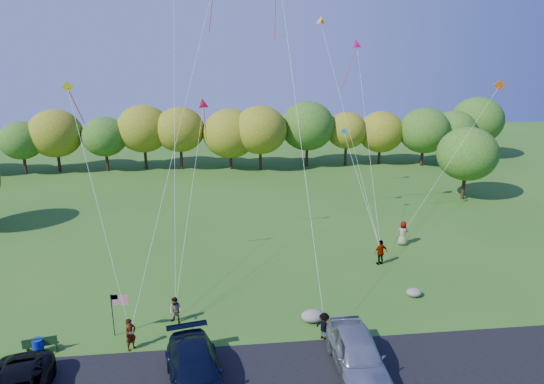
# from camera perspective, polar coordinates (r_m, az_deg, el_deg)

# --- Properties ---
(ground) EXTENTS (140.00, 140.00, 0.00)m
(ground) POSITION_cam_1_polar(r_m,az_deg,el_deg) (27.78, -3.76, -16.46)
(ground) COLOR #2B5D1A
(ground) RESTS_ON ground
(asphalt_lane) EXTENTS (44.00, 6.00, 0.06)m
(asphalt_lane) POSITION_cam_1_polar(r_m,az_deg,el_deg) (24.52, -3.28, -21.54)
(asphalt_lane) COLOR black
(asphalt_lane) RESTS_ON ground
(treeline) EXTENTS (75.11, 27.45, 8.39)m
(treeline) POSITION_cam_1_polar(r_m,az_deg,el_deg) (60.08, -5.24, 6.79)
(treeline) COLOR #3C2215
(treeline) RESTS_ON ground
(minivan_navy) EXTENTS (3.49, 6.32, 1.74)m
(minivan_navy) POSITION_cam_1_polar(r_m,az_deg,el_deg) (23.91, -8.98, -20.20)
(minivan_navy) COLOR black
(minivan_navy) RESTS_ON asphalt_lane
(minivan_silver) EXTENTS (2.38, 5.72, 1.94)m
(minivan_silver) POSITION_cam_1_polar(r_m,az_deg,el_deg) (24.89, 10.07, -18.28)
(minivan_silver) COLOR #9FA3A9
(minivan_silver) RESTS_ON asphalt_lane
(flyer_a) EXTENTS (0.75, 0.77, 1.77)m
(flyer_a) POSITION_cam_1_polar(r_m,az_deg,el_deg) (27.19, -16.30, -15.78)
(flyer_a) COLOR #4C4C59
(flyer_a) RESTS_ON ground
(flyer_b) EXTENTS (0.97, 0.90, 1.59)m
(flyer_b) POSITION_cam_1_polar(r_m,az_deg,el_deg) (28.89, -11.28, -13.50)
(flyer_b) COLOR #4C4C59
(flyer_b) RESTS_ON ground
(flyer_c) EXTENTS (1.12, 1.08, 1.53)m
(flyer_c) POSITION_cam_1_polar(r_m,az_deg,el_deg) (27.21, 6.14, -15.40)
(flyer_c) COLOR #4C4C59
(flyer_c) RESTS_ON ground
(flyer_d) EXTENTS (1.18, 0.74, 1.87)m
(flyer_d) POSITION_cam_1_polar(r_m,az_deg,el_deg) (36.04, 12.67, -6.93)
(flyer_d) COLOR #4C4C59
(flyer_d) RESTS_ON ground
(flyer_e) EXTENTS (1.11, 0.91, 1.95)m
(flyer_e) POSITION_cam_1_polar(r_m,az_deg,el_deg) (39.83, 15.14, -4.71)
(flyer_e) COLOR #4C4C59
(flyer_e) RESTS_ON ground
(park_bench) EXTENTS (1.66, 0.56, 0.92)m
(park_bench) POSITION_cam_1_polar(r_m,az_deg,el_deg) (28.75, -25.57, -15.86)
(park_bench) COLOR #173B15
(park_bench) RESTS_ON ground
(trash_barrel) EXTENTS (0.56, 0.56, 0.84)m
(trash_barrel) POSITION_cam_1_polar(r_m,az_deg,el_deg) (28.77, -25.81, -16.04)
(trash_barrel) COLOR #0B1AA6
(trash_barrel) RESTS_ON ground
(flag_assembly) EXTENTS (0.93, 0.60, 2.51)m
(flag_assembly) POSITION_cam_1_polar(r_m,az_deg,el_deg) (28.02, -17.80, -12.50)
(flag_assembly) COLOR black
(flag_assembly) RESTS_ON ground
(boulder_near) EXTENTS (1.32, 1.04, 0.66)m
(boulder_near) POSITION_cam_1_polar(r_m,az_deg,el_deg) (28.84, 4.79, -14.33)
(boulder_near) COLOR #A0988B
(boulder_near) RESTS_ON ground
(boulder_far) EXTENTS (0.98, 0.82, 0.51)m
(boulder_far) POSITION_cam_1_polar(r_m,az_deg,el_deg) (32.56, 16.36, -11.28)
(boulder_far) COLOR slate
(boulder_far) RESTS_ON ground
(kites_aloft) EXTENTS (28.36, 10.56, 18.52)m
(kites_aloft) POSITION_cam_1_polar(r_m,az_deg,el_deg) (36.84, -1.24, 21.67)
(kites_aloft) COLOR #D11760
(kites_aloft) RESTS_ON ground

